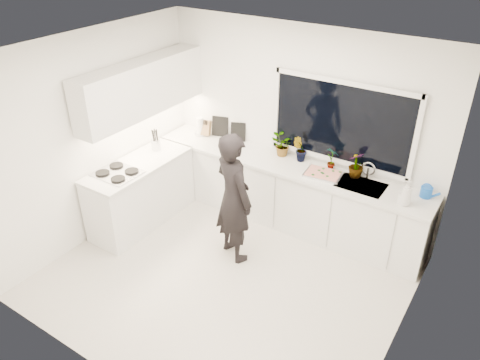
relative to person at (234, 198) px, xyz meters
The scene contains 25 objects.
floor 0.98m from the person, 68.41° to the right, with size 4.00×3.50×0.02m, color beige.
wall_back 1.43m from the person, 82.76° to the left, with size 4.00×0.02×2.70m, color white.
wall_left 1.95m from the person, 166.92° to the right, with size 0.02×3.50×2.70m, color white.
wall_right 2.28m from the person, 11.10° to the right, with size 0.02×3.50×2.70m, color white.
ceiling 1.91m from the person, 68.41° to the right, with size 4.00×3.50×0.02m, color white.
window 1.66m from the person, 59.33° to the left, with size 1.80×0.02×1.00m, color black.
base_cabinets_back 1.11m from the person, 80.60° to the left, with size 3.92×0.58×0.88m, color white.
base_cabinets_left 1.56m from the person, behind, with size 0.58×1.60×0.88m, color white.
countertop_back 1.03m from the person, 80.51° to the left, with size 3.94×0.62×0.04m, color silver.
countertop_left 1.50m from the person, behind, with size 0.62×1.60×0.04m, color silver.
upper_cabinets 1.92m from the person, behind, with size 0.34×2.10×0.70m, color white.
sink 1.59m from the person, 39.98° to the left, with size 0.58×0.42×0.14m, color silver.
faucet 1.74m from the person, 45.07° to the left, with size 0.03×0.03×0.22m, color silver.
stovetop 1.58m from the person, 164.29° to the right, with size 0.56×0.48×0.03m, color black.
person is the anchor object (origin of this frame).
pizza_tray 1.23m from the person, 54.06° to the left, with size 0.46×0.34×0.03m, color silver.
pizza 1.23m from the person, 54.06° to the left, with size 0.42×0.30×0.01m, color #BA3518.
watering_can 2.29m from the person, 31.21° to the left, with size 0.14×0.14×0.13m, color blue.
paper_towel_roll 1.77m from the person, 140.43° to the left, with size 0.11×0.11×0.26m, color white.
knife_block 1.74m from the person, 137.68° to the left, with size 0.13×0.10×0.22m, color olive.
utensil_crock 1.62m from the person, 166.65° to the left, with size 0.13×0.13×0.16m, color #ACADB1.
picture_frame_large 1.49m from the person, 121.24° to the left, with size 0.22×0.02×0.28m, color black.
picture_frame_small 1.68m from the person, 130.83° to the left, with size 0.25×0.02×0.30m, color black.
herb_plants 1.27m from the person, 70.78° to the left, with size 1.38×0.35×0.34m.
soap_bottles 2.00m from the person, 26.00° to the left, with size 0.16×0.16×0.31m.
Camera 1 is at (2.52, -3.53, 3.87)m, focal length 35.00 mm.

